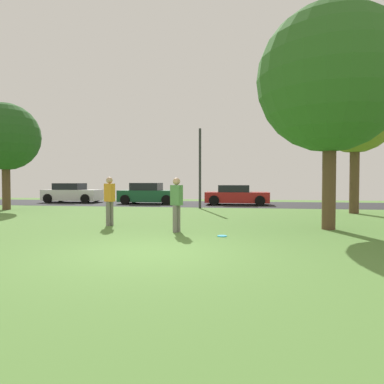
# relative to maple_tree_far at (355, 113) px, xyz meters

# --- Properties ---
(ground_plane) EXTENTS (44.00, 44.00, 0.00)m
(ground_plane) POSITION_rel_maple_tree_far_xyz_m (-7.09, -10.36, -4.79)
(ground_plane) COLOR #547F38
(road_strip) EXTENTS (44.00, 6.40, 0.01)m
(road_strip) POSITION_rel_maple_tree_far_xyz_m (-7.09, 5.64, -4.79)
(road_strip) COLOR #28282B
(road_strip) RESTS_ON ground_plane
(maple_tree_far) EXTENTS (3.88, 3.88, 6.76)m
(maple_tree_far) POSITION_rel_maple_tree_far_xyz_m (0.00, 0.00, 0.00)
(maple_tree_far) COLOR brown
(maple_tree_far) RESTS_ON ground_plane
(oak_tree_left) EXTENTS (4.59, 4.59, 7.05)m
(oak_tree_left) POSITION_rel_maple_tree_far_xyz_m (-2.49, -5.98, -0.05)
(oak_tree_left) COLOR brown
(oak_tree_left) RESTS_ON ground_plane
(oak_tree_right) EXTENTS (3.60, 3.60, 5.74)m
(oak_tree_right) POSITION_rel_maple_tree_far_xyz_m (-17.92, -0.61, -0.88)
(oak_tree_right) COLOR brown
(oak_tree_right) RESTS_ON ground_plane
(person_thrower) EXTENTS (0.38, 0.33, 1.68)m
(person_thrower) POSITION_rel_maple_tree_far_xyz_m (-9.76, -6.18, -3.86)
(person_thrower) COLOR slate
(person_thrower) RESTS_ON ground_plane
(person_catcher) EXTENTS (0.38, 0.33, 1.64)m
(person_catcher) POSITION_rel_maple_tree_far_xyz_m (-7.16, -7.33, -3.89)
(person_catcher) COLOR slate
(person_catcher) RESTS_ON ground_plane
(frisbee_disc) EXTENTS (0.27, 0.27, 0.03)m
(frisbee_disc) POSITION_rel_maple_tree_far_xyz_m (-5.75, -7.95, -4.78)
(frisbee_disc) COLOR #2DB2E0
(frisbee_disc) RESTS_ON ground_plane
(parked_car_white) EXTENTS (4.04, 1.96, 1.40)m
(parked_car_white) POSITION_rel_maple_tree_far_xyz_m (-17.63, 5.97, -4.14)
(parked_car_white) COLOR white
(parked_car_white) RESTS_ON ground_plane
(parked_car_green) EXTENTS (4.01, 2.04, 1.42)m
(parked_car_green) POSITION_rel_maple_tree_far_xyz_m (-11.68, 5.36, -4.13)
(parked_car_green) COLOR #195633
(parked_car_green) RESTS_ON ground_plane
(parked_car_red) EXTENTS (4.10, 2.08, 1.28)m
(parked_car_red) POSITION_rel_maple_tree_far_xyz_m (-5.73, 5.38, -4.19)
(parked_car_red) COLOR #B21E1E
(parked_car_red) RESTS_ON ground_plane
(street_lamp_post) EXTENTS (0.14, 0.14, 4.50)m
(street_lamp_post) POSITION_rel_maple_tree_far_xyz_m (-7.68, 1.84, -2.54)
(street_lamp_post) COLOR #2D2D33
(street_lamp_post) RESTS_ON ground_plane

